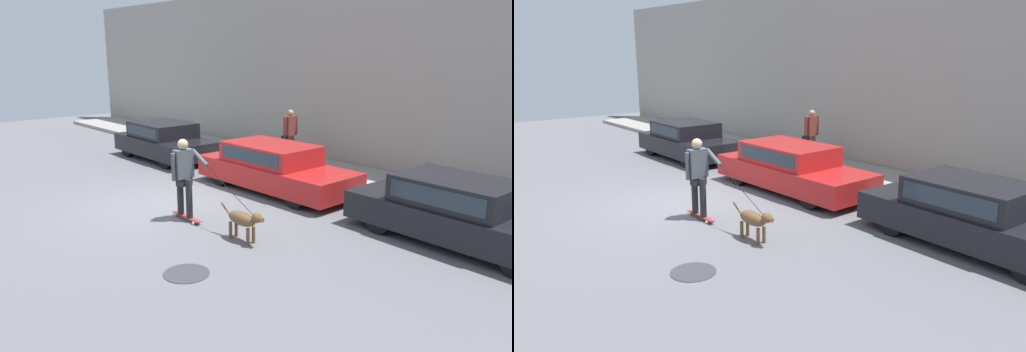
% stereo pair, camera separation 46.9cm
% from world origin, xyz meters
% --- Properties ---
extents(ground_plane, '(36.00, 36.00, 0.00)m').
position_xyz_m(ground_plane, '(0.00, 0.00, 0.00)').
color(ground_plane, slate).
extents(back_wall, '(32.00, 0.30, 5.74)m').
position_xyz_m(back_wall, '(0.00, 6.80, 2.87)').
color(back_wall, '#9E998E').
rests_on(back_wall, ground_plane).
extents(sidewalk_curb, '(30.00, 2.53, 0.15)m').
position_xyz_m(sidewalk_curb, '(0.00, 5.36, 0.07)').
color(sidewalk_curb, gray).
rests_on(sidewalk_curb, ground_plane).
extents(parked_car_0, '(4.07, 1.85, 1.26)m').
position_xyz_m(parked_car_0, '(-4.58, 3.00, 0.62)').
color(parked_car_0, black).
rests_on(parked_car_0, ground_plane).
extents(parked_car_1, '(4.59, 1.73, 1.25)m').
position_xyz_m(parked_car_1, '(0.79, 3.00, 0.61)').
color(parked_car_1, black).
rests_on(parked_car_1, ground_plane).
extents(parked_car_2, '(4.51, 1.85, 1.28)m').
position_xyz_m(parked_car_2, '(5.92, 3.01, 0.61)').
color(parked_car_2, black).
rests_on(parked_car_2, ground_plane).
extents(dog, '(1.21, 0.29, 0.68)m').
position_xyz_m(dog, '(3.05, -0.01, 0.45)').
color(dog, brown).
rests_on(dog, ground_plane).
extents(skateboarder, '(2.69, 0.60, 1.81)m').
position_xyz_m(skateboarder, '(1.20, -0.12, 1.04)').
color(skateboarder, beige).
rests_on(skateboarder, ground_plane).
extents(pedestrian_with_bag, '(0.28, 0.74, 1.67)m').
position_xyz_m(pedestrian_with_bag, '(-0.97, 5.43, 1.07)').
color(pedestrian_with_bag, brown).
rests_on(pedestrian_with_bag, sidewalk_curb).
extents(manhole_cover, '(0.78, 0.78, 0.01)m').
position_xyz_m(manhole_cover, '(3.52, -1.70, 0.01)').
color(manhole_cover, '#38383D').
rests_on(manhole_cover, ground_plane).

